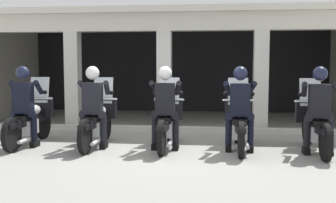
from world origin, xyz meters
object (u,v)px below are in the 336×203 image
at_px(police_officer_left, 93,100).
at_px(motorcycle_right, 239,123).
at_px(police_officer_far_left, 24,99).
at_px(motorcycle_far_right, 315,125).
at_px(motorcycle_left, 98,121).
at_px(motorcycle_far_left, 31,119).
at_px(motorcycle_center, 167,121).
at_px(police_officer_center, 165,100).
at_px(police_officer_right, 240,101).
at_px(police_officer_far_right, 319,103).

distance_m(police_officer_left, motorcycle_right, 2.83).
distance_m(police_officer_far_left, police_officer_left, 1.39).
height_order(police_officer_left, motorcycle_far_right, police_officer_left).
height_order(motorcycle_left, motorcycle_far_right, same).
relative_size(motorcycle_far_left, motorcycle_center, 1.00).
bearing_deg(police_officer_far_left, police_officer_center, 15.06).
bearing_deg(police_officer_right, police_officer_far_left, -161.98).
distance_m(police_officer_left, police_officer_far_right, 4.17).
height_order(police_officer_far_left, motorcycle_far_right, police_officer_far_left).
xyz_separation_m(motorcycle_left, motorcycle_far_right, (4.17, -0.07, 0.00)).
bearing_deg(police_officer_far_left, motorcycle_center, 20.86).
xyz_separation_m(motorcycle_far_left, motorcycle_left, (1.39, 0.01, 0.00)).
relative_size(police_officer_left, motorcycle_far_right, 0.78).
bearing_deg(police_officer_far_left, motorcycle_far_left, 103.84).
bearing_deg(motorcycle_right, police_officer_right, -72.58).
bearing_deg(police_officer_right, police_officer_far_right, 14.22).
distance_m(police_officer_left, motorcycle_far_right, 4.20).
distance_m(motorcycle_far_left, motorcycle_right, 4.17).
relative_size(motorcycle_far_left, motorcycle_far_right, 1.00).
bearing_deg(police_officer_center, motorcycle_left, -172.00).
bearing_deg(police_officer_left, police_officer_far_right, 15.65).
bearing_deg(police_officer_far_right, police_officer_right, -174.84).
height_order(motorcycle_center, motorcycle_far_right, same).
relative_size(police_officer_far_left, motorcycle_left, 0.78).
bearing_deg(motorcycle_left, police_officer_far_right, 11.77).
bearing_deg(motorcycle_far_right, motorcycle_center, -173.57).
relative_size(motorcycle_left, motorcycle_center, 1.00).
bearing_deg(motorcycle_left, motorcycle_center, 18.19).
relative_size(motorcycle_left, police_officer_left, 1.29).
relative_size(motorcycle_left, police_officer_far_right, 1.29).
xyz_separation_m(motorcycle_far_left, police_officer_center, (2.78, -0.24, 0.44)).
height_order(motorcycle_center, police_officer_center, police_officer_center).
distance_m(police_officer_center, police_officer_right, 1.39).
bearing_deg(police_officer_far_right, police_officer_far_left, -172.00).
height_order(motorcycle_far_right, police_officer_far_right, police_officer_far_right).
distance_m(motorcycle_left, motorcycle_right, 2.78).
bearing_deg(motorcycle_far_left, motorcycle_center, 15.06).
relative_size(police_officer_center, police_officer_far_right, 1.00).
xyz_separation_m(motorcycle_far_left, motorcycle_far_right, (5.56, -0.06, 0.00)).
relative_size(motorcycle_far_left, police_officer_right, 1.29).
height_order(motorcycle_far_left, police_officer_left, police_officer_left).
distance_m(motorcycle_far_left, motorcycle_center, 2.78).
height_order(police_officer_far_left, police_officer_left, same).
height_order(police_officer_center, motorcycle_far_right, police_officer_center).
bearing_deg(police_officer_center, motorcycle_center, 107.72).
relative_size(motorcycle_left, police_officer_center, 1.29).
xyz_separation_m(motorcycle_center, police_officer_right, (1.39, -0.31, 0.44)).
height_order(motorcycle_far_left, motorcycle_right, same).
bearing_deg(motorcycle_left, police_officer_left, -73.68).
height_order(motorcycle_center, police_officer_right, police_officer_right).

